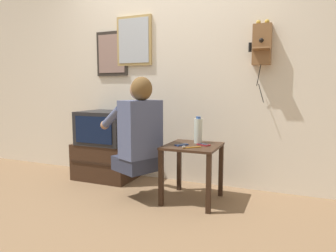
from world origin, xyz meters
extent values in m
plane|color=#846647|center=(0.00, 0.00, 0.00)|extent=(14.00, 14.00, 0.00)
cube|color=silver|center=(0.00, 1.02, 1.27)|extent=(6.80, 0.05, 2.55)
cube|color=#382316|center=(0.49, 0.44, 0.53)|extent=(0.50, 0.52, 0.02)
cube|color=black|center=(0.27, 0.21, 0.26)|extent=(0.04, 0.04, 0.52)
cube|color=black|center=(0.72, 0.21, 0.26)|extent=(0.04, 0.04, 0.52)
cube|color=black|center=(0.27, 0.68, 0.26)|extent=(0.04, 0.04, 0.52)
cube|color=black|center=(0.72, 0.68, 0.26)|extent=(0.04, 0.04, 0.52)
cube|color=#2D3347|center=(-0.04, 0.30, 0.35)|extent=(0.48, 0.48, 0.14)
cube|color=#4C567A|center=(0.03, 0.27, 0.69)|extent=(0.36, 0.43, 0.54)
sphere|color=#A37556|center=(0.03, 0.27, 1.06)|extent=(0.19, 0.19, 0.19)
ellipsoid|color=brown|center=(0.05, 0.26, 1.07)|extent=(0.26, 0.27, 0.22)
cylinder|color=#4C567A|center=(-0.26, 0.23, 0.80)|extent=(0.32, 0.20, 0.24)
cylinder|color=#4C567A|center=(-0.13, 0.52, 0.80)|extent=(0.32, 0.20, 0.24)
sphere|color=#A37556|center=(-0.39, 0.29, 0.71)|extent=(0.09, 0.09, 0.09)
sphere|color=#A37556|center=(-0.25, 0.58, 0.71)|extent=(0.09, 0.09, 0.09)
cube|color=#382316|center=(-0.69, 0.73, 0.21)|extent=(0.70, 0.45, 0.43)
cube|color=black|center=(-0.69, 0.50, 0.23)|extent=(0.63, 0.01, 0.02)
cube|color=#232326|center=(-0.68, 0.74, 0.62)|extent=(0.58, 0.50, 0.39)
cube|color=#0C1938|center=(-0.68, 0.49, 0.62)|extent=(0.48, 0.01, 0.30)
cube|color=brown|center=(1.04, 0.94, 1.51)|extent=(0.18, 0.11, 0.39)
cube|color=brown|center=(1.04, 0.85, 1.46)|extent=(0.16, 0.07, 0.03)
sphere|color=#B79338|center=(1.00, 0.93, 1.72)|extent=(0.05, 0.05, 0.05)
sphere|color=#B79338|center=(1.08, 0.93, 1.72)|extent=(0.05, 0.05, 0.05)
cone|color=black|center=(1.04, 0.83, 1.54)|extent=(0.04, 0.05, 0.04)
cylinder|color=black|center=(0.93, 0.94, 1.49)|extent=(0.03, 0.03, 0.09)
cylinder|color=black|center=(1.02, 0.92, 1.21)|extent=(0.04, 0.04, 0.22)
cylinder|color=black|center=(1.05, 0.93, 1.03)|extent=(0.07, 0.06, 0.19)
cube|color=#2D2823|center=(-0.74, 0.98, 1.50)|extent=(0.43, 0.02, 0.54)
cube|color=gray|center=(-0.74, 0.97, 1.50)|extent=(0.37, 0.01, 0.46)
cube|color=tan|center=(-0.42, 0.98, 1.64)|extent=(0.45, 0.03, 0.57)
cube|color=#B2BCC6|center=(-0.42, 0.96, 1.64)|extent=(0.40, 0.01, 0.52)
cube|color=navy|center=(0.41, 0.38, 0.55)|extent=(0.12, 0.14, 0.01)
cube|color=black|center=(0.41, 0.38, 0.56)|extent=(0.10, 0.11, 0.00)
cube|color=maroon|center=(0.59, 0.47, 0.55)|extent=(0.14, 0.11, 0.01)
cube|color=black|center=(0.59, 0.47, 0.56)|extent=(0.11, 0.09, 0.00)
cylinder|color=silver|center=(0.51, 0.56, 0.66)|extent=(0.08, 0.08, 0.24)
cylinder|color=#2D4C8C|center=(0.51, 0.56, 0.80)|extent=(0.04, 0.04, 0.02)
cylinder|color=orange|center=(0.53, 0.30, 0.55)|extent=(0.14, 0.12, 0.01)
cube|color=white|center=(0.47, 0.25, 0.56)|extent=(0.03, 0.03, 0.01)
camera|label=1|loc=(1.35, -2.22, 1.07)|focal=32.00mm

